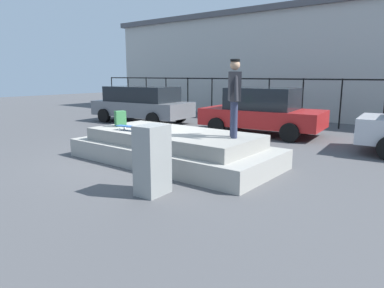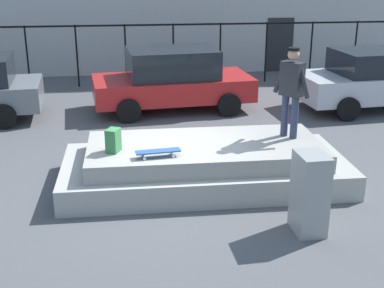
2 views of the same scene
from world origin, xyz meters
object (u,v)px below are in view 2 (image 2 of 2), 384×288
at_px(utility_box, 310,193).
at_px(skateboarder, 291,87).
at_px(skateboard, 158,152).
at_px(backpack, 113,140).
at_px(car_red_sedan_mid, 172,79).
at_px(car_silver_sedan_far, 379,78).

bearing_deg(utility_box, skateboarder, 78.52).
height_order(skateboarder, skateboard, skateboarder).
bearing_deg(skateboarder, backpack, -172.58).
distance_m(skateboarder, backpack, 3.48).
bearing_deg(utility_box, skateboard, 143.43).
bearing_deg(utility_box, backpack, 145.42).
distance_m(car_red_sedan_mid, car_silver_sedan_far, 5.86).
height_order(skateboarder, car_red_sedan_mid, skateboarder).
bearing_deg(backpack, skateboard, -92.66).
bearing_deg(car_silver_sedan_far, skateboard, -141.06).
distance_m(skateboarder, car_red_sedan_mid, 5.46).
height_order(skateboarder, utility_box, skateboarder).
relative_size(car_red_sedan_mid, utility_box, 3.53).
height_order(skateboard, car_red_sedan_mid, car_red_sedan_mid).
bearing_deg(skateboarder, skateboard, -162.76).
xyz_separation_m(skateboarder, car_red_sedan_mid, (-1.84, 5.05, -0.92)).
bearing_deg(skateboard, skateboarder, 17.24).
xyz_separation_m(skateboard, car_red_sedan_mid, (0.74, 5.86, -0.02)).
bearing_deg(skateboarder, car_red_sedan_mid, 110.05).
relative_size(skateboard, car_red_sedan_mid, 0.18).
xyz_separation_m(skateboarder, backpack, (-3.37, -0.44, -0.79)).
bearing_deg(car_red_sedan_mid, car_silver_sedan_far, -5.26).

